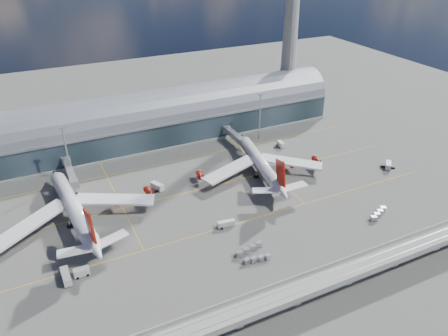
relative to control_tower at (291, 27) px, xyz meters
name	(u,v)px	position (x,y,z in m)	size (l,w,h in m)	color
ground	(220,212)	(-85.00, -83.00, -51.64)	(500.00, 500.00, 0.00)	#474744
taxi_lines	(199,187)	(-85.00, -60.89, -51.63)	(200.00, 80.12, 0.01)	gold
terminal	(158,120)	(-85.00, -5.01, -40.30)	(200.00, 30.00, 28.00)	#1E2C33
control_tower	(291,27)	(0.00, 0.00, 0.00)	(19.00, 19.00, 103.00)	gray
guideway	(297,291)	(-85.00, -138.00, -46.34)	(220.00, 8.50, 7.20)	gray
floodlight_mast_left	(67,152)	(-135.00, -28.00, -38.00)	(3.00, 0.70, 25.70)	gray
floodlight_mast_right	(260,115)	(-35.00, -28.00, -38.00)	(3.00, 0.70, 25.70)	gray
airliner_left	(75,210)	(-138.75, -65.04, -45.62)	(65.81, 69.17, 21.07)	white
airliner_right	(261,165)	(-54.40, -63.44, -46.40)	(60.49, 63.30, 20.19)	white
jet_bridge_left	(70,170)	(-135.45, -29.88, -46.46)	(4.40, 28.00, 7.25)	gray
jet_bridge_right	(237,138)	(-50.58, -31.82, -46.46)	(4.40, 32.00, 7.25)	gray
service_truck_0	(66,277)	(-147.22, -96.63, -50.00)	(2.85, 7.68, 3.16)	beige
service_truck_1	(82,272)	(-142.25, -96.54, -50.14)	(5.13, 2.57, 2.98)	beige
service_truck_2	(226,224)	(-86.93, -92.89, -50.33)	(7.10, 2.82, 2.50)	beige
service_truck_3	(388,165)	(3.98, -84.76, -50.09)	(6.08, 6.14, 3.02)	beige
service_truck_4	(281,144)	(-29.93, -42.07, -50.23)	(2.72, 4.98, 2.79)	beige
service_truck_5	(157,186)	(-102.36, -55.05, -50.03)	(4.87, 6.94, 3.14)	beige
cargo_train_0	(249,249)	(-86.08, -109.87, -50.63)	(11.68, 3.98, 1.92)	gray
cargo_train_1	(257,259)	(-86.09, -115.62, -50.74)	(10.43, 3.37, 1.72)	gray
cargo_train_2	(378,214)	(-28.66, -113.16, -50.64)	(11.24, 6.07, 1.91)	gray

